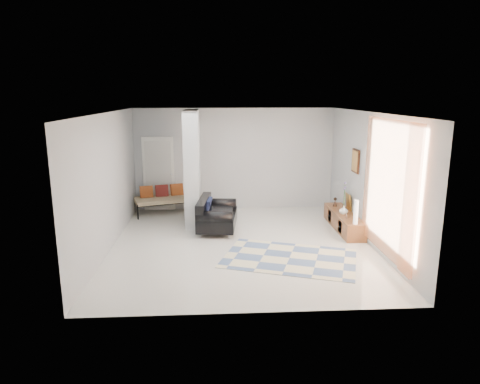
{
  "coord_description": "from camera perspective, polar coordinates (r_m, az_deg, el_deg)",
  "views": [
    {
      "loc": [
        -0.54,
        -8.75,
        3.17
      ],
      "look_at": [
        0.01,
        0.6,
        1.01
      ],
      "focal_mm": 32.0,
      "sensor_mm": 36.0,
      "label": 1
    }
  ],
  "objects": [
    {
      "name": "wall_art",
      "position": [
        10.3,
        15.16,
        4.02
      ],
      "size": [
        0.04,
        0.45,
        0.55
      ],
      "primitive_type": "cube",
      "color": "#3E1F10",
      "rests_on": "wall_right"
    },
    {
      "name": "floor",
      "position": [
        9.32,
        0.15,
        -6.92
      ],
      "size": [
        6.0,
        6.0,
        0.0
      ],
      "primitive_type": "plane",
      "color": "silver",
      "rests_on": "ground"
    },
    {
      "name": "ceiling",
      "position": [
        8.78,
        0.16,
        10.54
      ],
      "size": [
        6.0,
        6.0,
        0.0
      ],
      "primitive_type": "plane",
      "rotation": [
        3.14,
        0.0,
        0.0
      ],
      "color": "white",
      "rests_on": "wall_back"
    },
    {
      "name": "loveseat",
      "position": [
        10.19,
        -3.35,
        -3.08
      ],
      "size": [
        1.01,
        1.55,
        0.76
      ],
      "rotation": [
        0.0,
        0.0,
        -0.11
      ],
      "color": "silver",
      "rests_on": "floor"
    },
    {
      "name": "wall_front",
      "position": [
        6.04,
        1.93,
        -4.07
      ],
      "size": [
        6.0,
        0.0,
        6.0
      ],
      "primitive_type": "plane",
      "rotation": [
        -1.57,
        0.0,
        0.0
      ],
      "color": "#B8BABC",
      "rests_on": "ground"
    },
    {
      "name": "wall_back",
      "position": [
        11.9,
        -0.74,
        4.39
      ],
      "size": [
        6.0,
        0.0,
        6.0
      ],
      "primitive_type": "plane",
      "rotation": [
        1.57,
        0.0,
        0.0
      ],
      "color": "#B8BABC",
      "rests_on": "ground"
    },
    {
      "name": "area_rug",
      "position": [
        8.59,
        6.61,
        -8.75
      ],
      "size": [
        2.95,
        2.42,
        0.01
      ],
      "primitive_type": "cube",
      "rotation": [
        0.0,
        0.0,
        -0.33
      ],
      "color": "beige",
      "rests_on": "floor"
    },
    {
      "name": "bronze_figurine",
      "position": [
        11.04,
        12.56,
        -1.29
      ],
      "size": [
        0.12,
        0.12,
        0.22
      ],
      "primitive_type": null,
      "rotation": [
        0.0,
        0.0,
        -0.09
      ],
      "color": "#321F16",
      "rests_on": "media_console"
    },
    {
      "name": "vase",
      "position": [
        10.36,
        13.65,
        -2.34
      ],
      "size": [
        0.21,
        0.21,
        0.2
      ],
      "primitive_type": "imported",
      "rotation": [
        0.0,
        0.0,
        -0.05
      ],
      "color": "white",
      "rests_on": "media_console"
    },
    {
      "name": "partition_column",
      "position": [
        10.52,
        -6.39,
        3.18
      ],
      "size": [
        0.35,
        1.2,
        2.8
      ],
      "primitive_type": "cube",
      "color": "silver",
      "rests_on": "floor"
    },
    {
      "name": "wall_left",
      "position": [
        9.2,
        -17.21,
        1.28
      ],
      "size": [
        0.0,
        6.0,
        6.0
      ],
      "primitive_type": "plane",
      "rotation": [
        1.57,
        0.0,
        1.57
      ],
      "color": "#B8BABC",
      "rests_on": "ground"
    },
    {
      "name": "daybed",
      "position": [
        11.77,
        -9.62,
        -0.77
      ],
      "size": [
        1.94,
        1.25,
        0.77
      ],
      "rotation": [
        0.0,
        0.0,
        0.29
      ],
      "color": "black",
      "rests_on": "floor"
    },
    {
      "name": "curtain",
      "position": [
        8.43,
        19.1,
        0.47
      ],
      "size": [
        0.0,
        2.55,
        2.55
      ],
      "primitive_type": "plane",
      "rotation": [
        1.57,
        0.0,
        1.57
      ],
      "color": "#FD8442",
      "rests_on": "wall_right"
    },
    {
      "name": "media_console",
      "position": [
        10.55,
        13.66,
        -3.74
      ],
      "size": [
        0.45,
        2.02,
        0.8
      ],
      "color": "brown",
      "rests_on": "floor"
    },
    {
      "name": "hallway_door",
      "position": [
        12.01,
        -10.8,
        2.41
      ],
      "size": [
        0.85,
        0.06,
        2.04
      ],
      "primitive_type": "cube",
      "color": "white",
      "rests_on": "floor"
    },
    {
      "name": "wall_right",
      "position": [
        9.52,
        16.93,
        1.67
      ],
      "size": [
        0.0,
        6.0,
        6.0
      ],
      "primitive_type": "plane",
      "rotation": [
        1.57,
        0.0,
        -1.57
      ],
      "color": "#B8BABC",
      "rests_on": "ground"
    },
    {
      "name": "cylinder_lamp",
      "position": [
        9.62,
        15.2,
        -2.59
      ],
      "size": [
        0.1,
        0.1,
        0.53
      ],
      "primitive_type": "cylinder",
      "color": "white",
      "rests_on": "media_console"
    }
  ]
}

